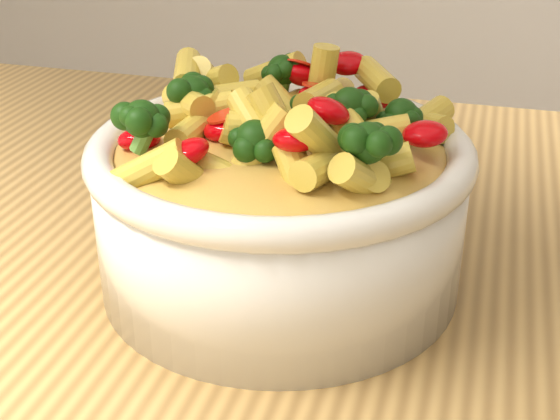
# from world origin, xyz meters

# --- Properties ---
(serving_bowl) EXTENTS (0.23, 0.23, 0.10)m
(serving_bowl) POSITION_xyz_m (-0.05, 0.02, 0.95)
(serving_bowl) COLOR silver
(serving_bowl) RESTS_ON table
(pasta_salad) EXTENTS (0.18, 0.18, 0.04)m
(pasta_salad) POSITION_xyz_m (-0.05, 0.02, 1.01)
(pasta_salad) COLOR gold
(pasta_salad) RESTS_ON serving_bowl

